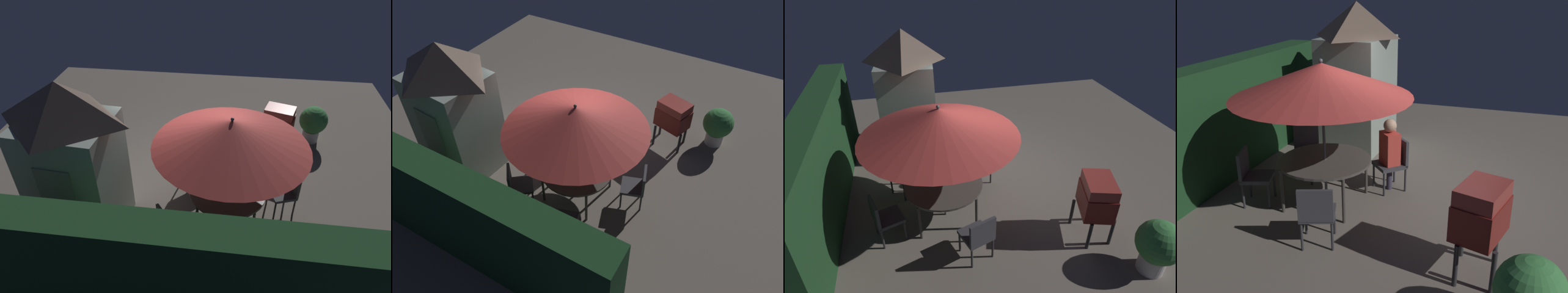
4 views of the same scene
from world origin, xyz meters
TOP-DOWN VIEW (x-y plane):
  - ground_plane at (0.00, 0.00)m, footprint 11.00×11.00m
  - hedge_backdrop at (0.00, 3.50)m, footprint 5.57×0.55m
  - garden_shed at (1.83, 1.78)m, footprint 1.67×1.43m
  - patio_table at (-0.83, 1.35)m, footprint 1.44×1.44m
  - patio_umbrella at (-0.83, 1.35)m, footprint 2.71×2.71m
  - bbq_grill at (-1.92, -1.12)m, footprint 0.81×0.68m
  - chair_near_shed at (0.00, 0.45)m, footprint 0.65×0.65m
  - chair_far_side at (0.11, 2.11)m, footprint 0.65×0.65m
  - chair_toward_hedge at (-1.20, 2.45)m, footprint 0.58×0.59m
  - chair_toward_house at (-1.99, 0.95)m, footprint 0.59×0.58m
  - potted_plant_by_shed at (-2.86, -1.67)m, footprint 0.70×0.70m
  - person_in_red at (-0.06, 0.52)m, footprint 0.41×0.41m

SIDE VIEW (x-z plane):
  - ground_plane at x=0.00m, z-range 0.00..0.00m
  - chair_near_shed at x=0.00m, z-range 0.07..0.97m
  - chair_far_side at x=0.11m, z-range 0.07..0.97m
  - chair_toward_hedge at x=-1.20m, z-range 0.07..0.97m
  - chair_toward_house at x=-1.99m, z-range 0.07..0.97m
  - potted_plant_by_shed at x=-2.86m, z-range 0.07..1.04m
  - patio_table at x=-0.83m, z-range 0.33..1.08m
  - person_in_red at x=-0.06m, z-range 0.15..1.41m
  - bbq_grill at x=-1.92m, z-range 0.25..1.45m
  - hedge_backdrop at x=0.00m, z-range 0.00..2.06m
  - garden_shed at x=1.83m, z-range 0.03..3.02m
  - patio_umbrella at x=-0.83m, z-range 0.85..3.17m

